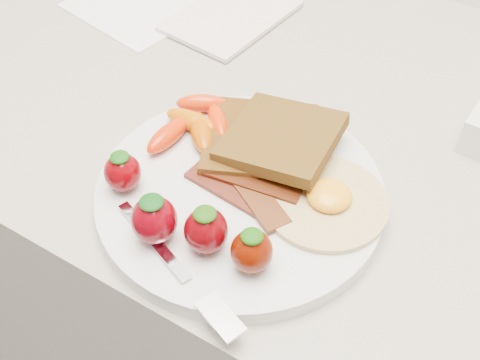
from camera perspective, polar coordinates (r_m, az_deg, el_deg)
The scene contains 10 objects.
counter at distance 1.02m, azimuth 5.61°, elevation -13.29°, with size 2.00×0.60×0.90m, color gray.
plate at distance 0.57m, azimuth 0.00°, elevation -1.32°, with size 0.27×0.27×0.02m, color silver.
toast_lower at distance 0.60m, azimuth 2.01°, elevation 3.81°, with size 0.11×0.11×0.01m, color black.
toast_upper at distance 0.58m, azimuth 3.93°, elevation 4.01°, with size 0.10×0.10×0.01m, color black.
fried_egg at distance 0.55m, azimuth 8.18°, elevation -1.90°, with size 0.12×0.12×0.02m.
bacon_strips at distance 0.55m, azimuth 0.51°, elevation -0.71°, with size 0.12×0.07×0.01m.
baby_carrots at distance 0.61m, azimuth -4.28°, elevation 5.36°, with size 0.08×0.11×0.02m.
strawberries at distance 0.51m, azimuth -5.61°, elevation -3.64°, with size 0.18×0.07×0.05m.
fork at distance 0.50m, azimuth -5.52°, elevation -8.78°, with size 0.16×0.07×0.00m.
notepad at distance 0.82m, azimuth -0.83°, elevation 15.30°, with size 0.12×0.17×0.01m, color silver.
Camera 1 is at (0.18, 1.22, 1.33)m, focal length 45.00 mm.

